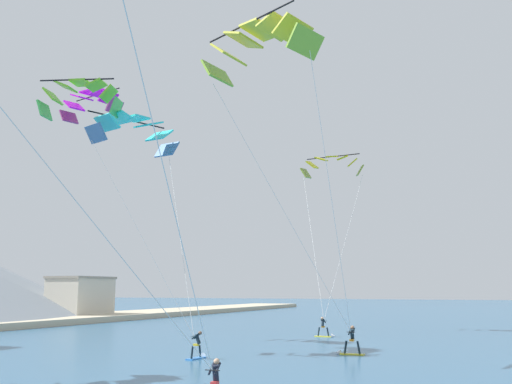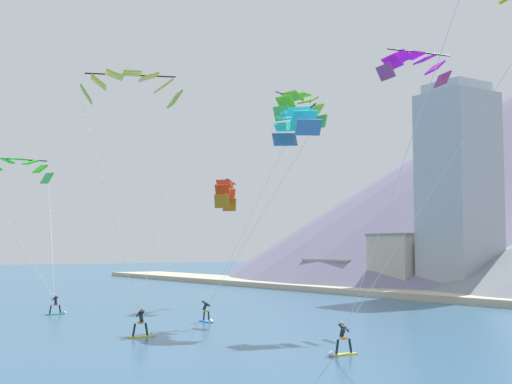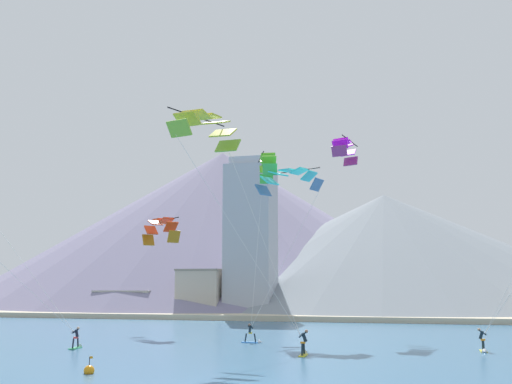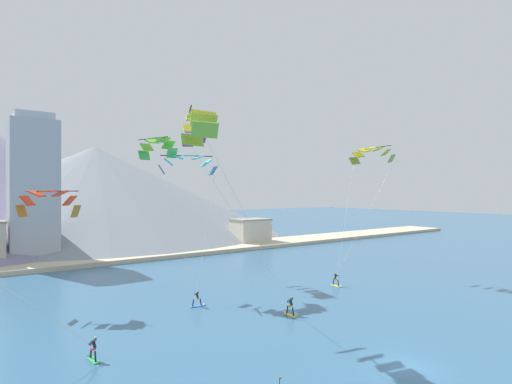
# 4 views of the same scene
# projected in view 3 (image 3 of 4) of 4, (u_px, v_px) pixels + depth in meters

# --- Properties ---
(kitesurfer_near_lead) EXTENTS (0.63, 1.74, 1.78)m
(kitesurfer_near_lead) POSITION_uv_depth(u_px,v_px,m) (304.00, 347.00, 37.95)
(kitesurfer_near_lead) COLOR yellow
(kitesurfer_near_lead) RESTS_ON ground
(kitesurfer_near_trail) EXTENTS (0.59, 1.77, 1.65)m
(kitesurfer_near_trail) POSITION_uv_depth(u_px,v_px,m) (77.00, 342.00, 42.31)
(kitesurfer_near_trail) COLOR #33B266
(kitesurfer_near_trail) RESTS_ON ground
(kitesurfer_mid_center) EXTENTS (1.77, 0.63, 1.62)m
(kitesurfer_mid_center) POSITION_uv_depth(u_px,v_px,m) (253.00, 337.00, 46.18)
(kitesurfer_mid_center) COLOR #337FDB
(kitesurfer_mid_center) RESTS_ON ground
(kitesurfer_far_left) EXTENTS (0.60, 1.76, 1.70)m
(kitesurfer_far_left) POSITION_uv_depth(u_px,v_px,m) (483.00, 345.00, 39.93)
(kitesurfer_far_left) COLOR yellow
(kitesurfer_far_left) RESTS_ON ground
(parafoil_kite_near_lead) EXTENTS (9.92, 7.39, 16.57)m
(parafoil_kite_near_lead) POSITION_uv_depth(u_px,v_px,m) (206.00, 127.00, 44.79)
(parafoil_kite_near_lead) COLOR #83B630
(parafoil_kite_mid_center) EXTENTS (6.80, 8.16, 14.32)m
(parafoil_kite_mid_center) POSITION_uv_depth(u_px,v_px,m) (289.00, 179.00, 54.12)
(parafoil_kite_mid_center) COLOR teal
(parafoil_kite_distant_high_outer) EXTENTS (2.40, 6.14, 2.27)m
(parafoil_kite_distant_high_outer) POSITION_uv_depth(u_px,v_px,m) (345.00, 148.00, 61.23)
(parafoil_kite_distant_high_outer) COLOR #963477
(parafoil_kite_distant_low_drift) EXTENTS (2.99, 5.63, 2.46)m
(parafoil_kite_distant_low_drift) POSITION_uv_depth(u_px,v_px,m) (267.00, 164.00, 57.47)
(parafoil_kite_distant_low_drift) COLOR green
(parafoil_kite_distant_mid_solo) EXTENTS (5.47, 4.71, 2.64)m
(parafoil_kite_distant_mid_solo) POSITION_uv_depth(u_px,v_px,m) (161.00, 228.00, 58.92)
(parafoil_kite_distant_mid_solo) COLOR #B26C13
(race_marker_buoy) EXTENTS (0.56, 0.56, 1.02)m
(race_marker_buoy) POSITION_uv_depth(u_px,v_px,m) (89.00, 371.00, 30.08)
(race_marker_buoy) COLOR orange
(race_marker_buoy) RESTS_ON ground
(shoreline_strip) EXTENTS (180.00, 10.00, 0.70)m
(shoreline_strip) POSITION_uv_depth(u_px,v_px,m) (342.00, 317.00, 76.26)
(shoreline_strip) COLOR beige
(shoreline_strip) RESTS_ON ground
(shore_building_harbour_front) EXTENTS (6.66, 4.37, 6.99)m
(shore_building_harbour_front) POSITION_uv_depth(u_px,v_px,m) (200.00, 293.00, 84.59)
(shore_building_harbour_front) COLOR #B7AD9E
(shore_building_harbour_front) RESTS_ON ground
(shore_building_quay_east) EXTENTS (9.53, 5.71, 3.83)m
(shore_building_quay_east) POSITION_uv_depth(u_px,v_px,m) (128.00, 303.00, 88.68)
(shore_building_quay_east) COLOR silver
(shore_building_quay_east) RESTS_ON ground
(highrise_tower) EXTENTS (7.00, 7.00, 23.89)m
(highrise_tower) POSITION_uv_depth(u_px,v_px,m) (251.00, 238.00, 86.61)
(highrise_tower) COLOR #A8ADB7
(highrise_tower) RESTS_ON ground
(mountain_peak_west_ridge) EXTENTS (120.04, 120.04, 37.58)m
(mountain_peak_west_ridge) POSITION_uv_depth(u_px,v_px,m) (222.00, 227.00, 140.73)
(mountain_peak_west_ridge) COLOR gray
(mountain_peak_west_ridge) RESTS_ON ground
(mountain_peak_central_summit) EXTENTS (98.39, 98.39, 23.57)m
(mountain_peak_central_summit) POSITION_uv_depth(u_px,v_px,m) (386.00, 250.00, 119.13)
(mountain_peak_central_summit) COLOR gray
(mountain_peak_central_summit) RESTS_ON ground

